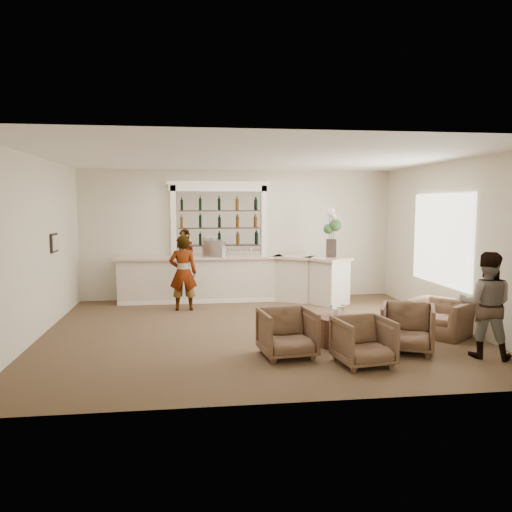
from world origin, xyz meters
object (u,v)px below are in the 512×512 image
(espresso_machine, at_px, (215,248))
(armchair_left, at_px, (287,333))
(cocktail_table, at_px, (338,331))
(flower_vase, at_px, (331,230))
(guest, at_px, (486,305))
(armchair_far, at_px, (441,318))
(armchair_center, at_px, (363,341))
(sommelier, at_px, (183,273))
(bar_counter, at_px, (234,279))
(armchair_right, at_px, (407,328))

(espresso_machine, bearing_deg, armchair_left, -60.90)
(cocktail_table, xyz_separation_m, armchair_left, (-0.98, -0.49, 0.14))
(espresso_machine, relative_size, flower_vase, 0.39)
(cocktail_table, bearing_deg, armchair_left, -153.49)
(guest, height_order, armchair_far, guest)
(armchair_center, height_order, armchair_far, armchair_center)
(armchair_left, xyz_separation_m, espresso_machine, (-0.93, 4.60, 0.96))
(sommelier, distance_m, armchair_far, 5.59)
(armchair_left, relative_size, flower_vase, 0.72)
(espresso_machine, xyz_separation_m, flower_vase, (2.81, -0.51, 0.46))
(guest, height_order, flower_vase, flower_vase)
(bar_counter, bearing_deg, armchair_far, -46.77)
(armchair_right, xyz_separation_m, armchair_far, (1.04, 0.86, -0.06))
(bar_counter, height_order, armchair_right, bar_counter)
(guest, distance_m, armchair_right, 1.26)
(cocktail_table, distance_m, sommelier, 4.27)
(armchair_left, bearing_deg, bar_counter, 88.07)
(armchair_right, distance_m, espresso_machine, 5.52)
(armchair_left, bearing_deg, armchair_center, -35.07)
(sommelier, relative_size, armchair_left, 2.04)
(bar_counter, distance_m, armchair_right, 5.24)
(cocktail_table, bearing_deg, sommelier, 129.29)
(bar_counter, height_order, flower_vase, flower_vase)
(sommelier, bearing_deg, flower_vase, -174.30)
(armchair_left, relative_size, armchair_center, 1.05)
(cocktail_table, xyz_separation_m, sommelier, (-2.68, 3.27, 0.62))
(espresso_machine, bearing_deg, armchair_far, -25.01)
(bar_counter, xyz_separation_m, flower_vase, (2.33, -0.55, 1.23))
(armchair_right, xyz_separation_m, flower_vase, (-0.15, 4.06, 1.41))
(armchair_far, relative_size, flower_vase, 0.86)
(armchair_left, bearing_deg, sommelier, 106.82)
(armchair_right, relative_size, armchair_far, 0.85)
(bar_counter, height_order, armchair_left, bar_counter)
(sommelier, bearing_deg, espresso_machine, -132.02)
(cocktail_table, relative_size, guest, 0.40)
(armchair_right, bearing_deg, cocktail_table, -177.81)
(guest, bearing_deg, armchair_far, -59.49)
(flower_vase, bearing_deg, armchair_left, -114.68)
(bar_counter, xyz_separation_m, armchair_left, (0.44, -4.65, -0.19))
(bar_counter, relative_size, armchair_left, 6.75)
(armchair_center, xyz_separation_m, espresso_machine, (-1.99, 5.16, 0.98))
(armchair_right, height_order, flower_vase, flower_vase)
(guest, relative_size, armchair_left, 2.00)
(armchair_far, bearing_deg, sommelier, -159.25)
(cocktail_table, bearing_deg, guest, -23.16)
(armchair_right, height_order, espresso_machine, espresso_machine)
(cocktail_table, height_order, flower_vase, flower_vase)
(bar_counter, relative_size, sommelier, 3.30)
(sommelier, xyz_separation_m, armchair_right, (3.73, -3.72, -0.47))
(armchair_center, height_order, espresso_machine, espresso_machine)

